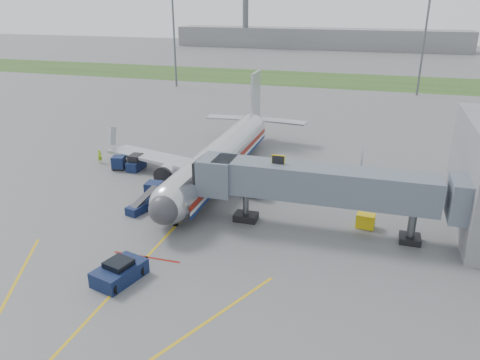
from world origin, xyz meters
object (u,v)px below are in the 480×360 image
(pushback_tug, at_px, (119,272))
(baggage_tug, at_px, (136,163))
(belt_loader, at_px, (141,206))
(airliner, at_px, (221,156))
(ramp_worker, at_px, (100,156))

(pushback_tug, height_order, baggage_tug, baggage_tug)
(belt_loader, bearing_deg, baggage_tug, 120.68)
(airliner, bearing_deg, pushback_tug, -90.97)
(baggage_tug, height_order, belt_loader, baggage_tug)
(baggage_tug, xyz_separation_m, belt_loader, (6.37, -10.73, -0.38))
(baggage_tug, bearing_deg, pushback_tug, -64.53)
(baggage_tug, bearing_deg, ramp_worker, 170.62)
(belt_loader, bearing_deg, ramp_worker, 135.99)
(pushback_tug, height_order, belt_loader, belt_loader)
(ramp_worker, bearing_deg, belt_loader, -96.73)
(airliner, xyz_separation_m, pushback_tug, (-0.39, -22.82, -1.95))
(baggage_tug, bearing_deg, airliner, 2.49)
(pushback_tug, xyz_separation_m, ramp_worker, (-16.36, 23.28, 0.18))
(airliner, height_order, ramp_worker, airliner)
(ramp_worker, bearing_deg, pushback_tug, -107.63)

